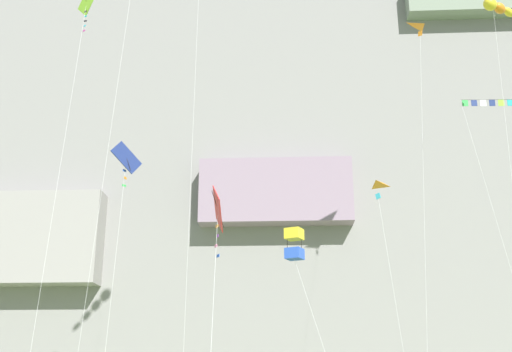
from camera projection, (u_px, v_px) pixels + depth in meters
name	position (u px, v px, depth m)	size (l,w,h in m)	color
cliff_face	(276.00, 93.00, 83.10)	(180.00, 26.52, 77.23)	gray
kite_diamond_far_left	(218.00, 214.00, 24.85)	(0.63, 5.72, 9.78)	red
kite_delta_upper_mid	(374.00, 203.00, 36.51)	(1.93, 2.79, 12.77)	orange
kite_box_mid_center	(294.00, 244.00, 30.90)	(2.64, 5.20, 9.53)	yellow
kite_windsock_mid_right	(499.00, 9.00, 40.77)	(3.98, 4.27, 26.03)	yellow
kite_diamond_low_right	(126.00, 164.00, 31.92)	(1.31, 1.96, 14.11)	navy
kite_diamond_front_field	(83.00, 22.00, 38.21)	(1.36, 5.03, 25.41)	#8CCC33
kite_delta_high_center	(425.00, 38.00, 50.94)	(4.28, 6.27, 29.78)	orange
kite_banner_high_right	(494.00, 115.00, 44.91)	(4.54, 4.76, 21.76)	black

